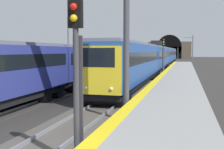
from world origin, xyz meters
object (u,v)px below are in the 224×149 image
Objects in this scene: train_adjacent_platform at (52,66)px; railway_signal_near at (76,71)px; catenary_mast_far at (193,49)px; railway_signal_far at (178,53)px; train_main_approaching at (161,56)px; railway_signal_mid at (163,53)px; overhead_signal_gantry at (37,9)px; catenary_mast_near at (69,45)px.

railway_signal_near reaches higher than train_adjacent_platform.
catenary_mast_far is (62.95, -4.33, 0.91)m from railway_signal_near.
railway_signal_far is (94.48, -0.00, -0.05)m from railway_signal_near.
train_main_approaching is 36.20m from train_adjacent_platform.
train_adjacent_platform is at bearing -20.46° from railway_signal_mid.
train_adjacent_platform is 19.69m from railway_signal_mid.
catenary_mast_far reaches higher than train_adjacent_platform.
catenary_mast_near reaches higher than overhead_signal_gantry.
catenary_mast_far reaches higher than overhead_signal_gantry.
railway_signal_mid reaches higher than train_main_approaching.
catenary_mast_near reaches higher than catenary_mast_far.
train_adjacent_platform is at bearing -160.52° from catenary_mast_near.
train_adjacent_platform is 18.29m from catenary_mast_near.
catenary_mast_far is at bearing 172.40° from railway_signal_mid.
train_main_approaching is 46.60m from railway_signal_far.
train_adjacent_platform is 52.10m from catenary_mast_far.
train_main_approaching is 10.10× the size of catenary_mast_near.
overhead_signal_gantry reaches higher than railway_signal_mid.
train_main_approaching is 16.27m from catenary_mast_far.
railway_signal_mid is 0.53× the size of overhead_signal_gantry.
railway_signal_mid reaches higher than railway_signal_far.
railway_signal_near is at bearing 0.00° from railway_signal_mid.
train_adjacent_platform is at bearing -150.35° from railway_signal_near.
train_main_approaching is 17.50m from railway_signal_mid.
railway_signal_far is 89.07m from overhead_signal_gantry.
railway_signal_far is at bearing -4.28° from train_adjacent_platform.
railway_signal_near is 0.94× the size of railway_signal_mid.
overhead_signal_gantry reaches higher than railway_signal_near.
railway_signal_mid is 63.97m from railway_signal_far.
train_main_approaching is 47.95m from railway_signal_near.
catenary_mast_far is at bearing 158.08° from train_main_approaching.
catenary_mast_near reaches higher than railway_signal_mid.
train_main_approaching is 17.45× the size of railway_signal_far.
train_main_approaching is at bearing -177.92° from railway_signal_near.
catenary_mast_near is (23.67, 8.63, -1.30)m from overhead_signal_gantry.
train_adjacent_platform is at bearing -8.11° from train_main_approaching.
train_adjacent_platform is (-35.83, 5.14, -0.11)m from train_main_approaching.
catenary_mast_near is at bearing 152.88° from catenary_mast_far.
overhead_signal_gantry is at bearing 171.44° from catenary_mast_far.
catenary_mast_near is at bearing -84.33° from railway_signal_mid.
overhead_signal_gantry is at bearing -159.96° from catenary_mast_near.
railway_signal_near is (-47.91, -1.74, 0.47)m from train_main_approaching.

